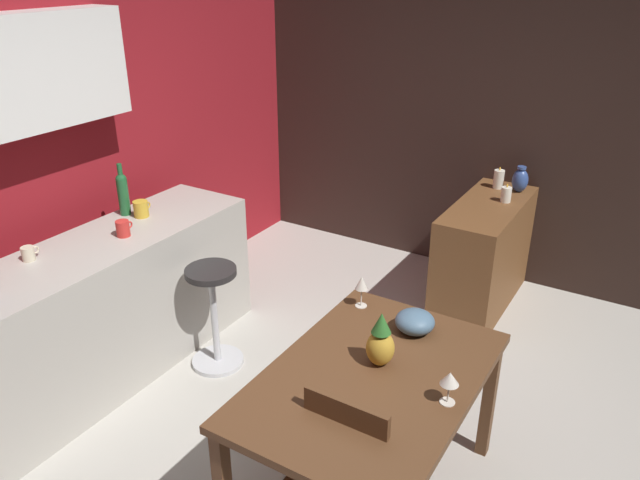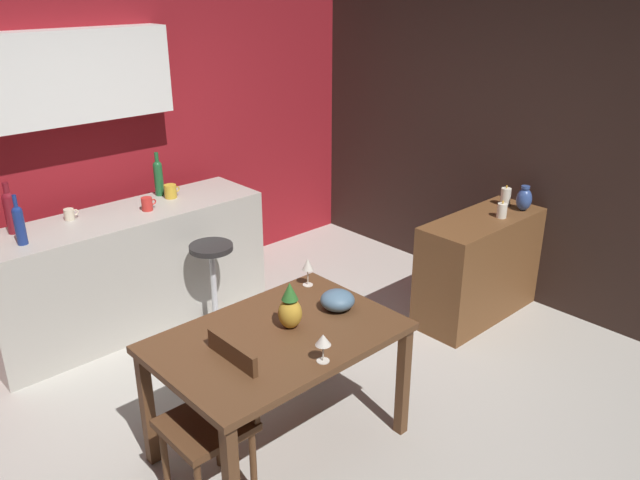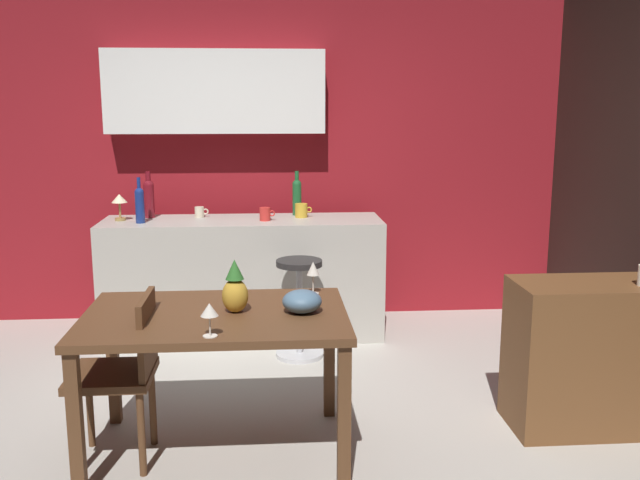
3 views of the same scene
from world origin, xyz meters
The scene contains 21 objects.
ground_plane centered at (0.00, 0.00, 0.00)m, with size 9.00×9.00×0.00m, color #B7B2A8.
wall_kitchen_back centered at (-0.06, 2.08, 1.41)m, with size 5.20×0.33×2.60m.
wall_side_right centered at (2.55, 0.30, 1.30)m, with size 0.10×4.40×2.60m, color #33231E.
dining_table centered at (-0.17, -0.32, 0.65)m, with size 1.30×0.88×0.74m.
kitchen_counter centered at (-0.10, 1.55, 0.45)m, with size 2.10×0.60×0.90m, color #B2ADA3.
sideboard_cabinet centered at (1.96, -0.18, 0.41)m, with size 1.10×0.44×0.82m, color brown.
chair_near_window centered at (-0.62, -0.37, 0.48)m, with size 0.40×0.40×0.85m.
bar_stool centered at (0.31, 1.03, 0.37)m, with size 0.34×0.34×0.70m.
wine_glass_left centered at (0.33, 0.00, 0.87)m, with size 0.07×0.07×0.18m.
wine_glass_right centered at (-0.17, -0.68, 0.86)m, with size 0.08×0.08×0.15m.
pineapple_centerpiece centered at (-0.07, -0.31, 0.85)m, with size 0.13×0.13×0.27m.
fruit_bowl centered at (0.26, -0.34, 0.80)m, with size 0.20×0.20×0.11m, color slate.
wine_bottle_ruby centered at (-0.81, 1.70, 1.06)m, with size 0.08×0.08×0.36m.
wine_bottle_cobalt centered at (-0.84, 1.46, 1.05)m, with size 0.07×0.07×0.34m.
wine_bottle_green centered at (0.32, 1.75, 1.06)m, with size 0.07×0.07×0.35m.
cup_red centered at (0.07, 1.49, 0.95)m, with size 0.12×0.08×0.10m.
cup_cream centered at (-0.43, 1.69, 0.94)m, with size 0.11×0.07×0.08m.
cup_mustard centered at (0.35, 1.63, 0.95)m, with size 0.13×0.10×0.11m.
pillar_candle_tall centered at (2.32, -0.13, 0.89)m, with size 0.08×0.08×0.17m.
pillar_candle_short centered at (2.06, -0.27, 0.88)m, with size 0.07×0.07×0.14m.
vase_ceramic_blue centered at (2.32, -0.29, 0.91)m, with size 0.12×0.12×0.20m.
Camera 2 is at (-2.00, -2.63, 2.50)m, focal length 35.61 mm.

